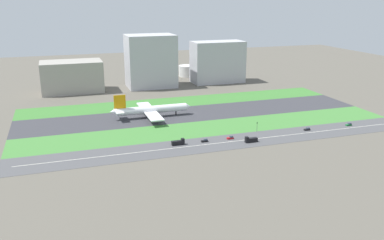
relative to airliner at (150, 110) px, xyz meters
The scene contains 20 objects.
ground_plane 37.52m from the airliner, ahead, with size 800.00×800.00×0.00m, color #5B564C.
runway 37.51m from the airliner, ahead, with size 280.00×46.00×0.10m, color #38383D.
grass_median_north 55.57m from the airliner, 47.94° to the left, with size 280.00×36.00×0.10m, color #3D7A33.
grass_median_south 55.57m from the airliner, 47.94° to the right, with size 280.00×36.00×0.10m, color #427F38.
highway 82.07m from the airliner, 63.12° to the right, with size 280.00×28.00×0.10m, color #4C4C4F.
highway_centerline 82.07m from the airliner, 63.12° to the right, with size 266.00×0.50×0.01m, color silver.
airliner is the anchor object (origin of this frame).
car_1 78.87m from the airliner, 59.79° to the right, with size 4.40×1.80×2.00m.
car_0 151.14m from the airliner, 26.76° to the right, with size 4.40×1.80×2.00m.
truck_0 68.23m from the airliner, 87.29° to the right, with size 8.40×2.50×4.00m.
truck_1 92.64m from the airliner, 57.45° to the right, with size 8.40×2.50×4.00m.
car_3 120.40m from the airliner, 34.42° to the right, with size 4.40×1.80×2.00m.
car_2 71.45m from the airliner, 72.62° to the right, with size 4.40×1.80×2.00m.
traffic_light 87.25m from the airliner, 43.46° to the right, with size 0.36×0.50×7.20m.
terminal_building 126.05m from the airliner, 114.94° to the left, with size 59.05×34.40×30.76m, color #9E998E.
hangar_building 119.05m from the airliner, 76.58° to the left, with size 49.77×35.28×54.26m, color #B2B2B7.
office_tower 154.14m from the airliner, 48.05° to the left, with size 56.77×27.14×45.10m, color #B2B2B7.
fuel_tank_west 167.47m from the airliner, 71.71° to the left, with size 17.50×17.50×14.89m, color silver.
fuel_tank_centre 178.72m from the airliner, 62.83° to the left, with size 20.39×20.39×12.86m, color silver.
fuel_tank_east 193.56m from the airliner, 55.23° to the left, with size 24.86×24.86×15.98m, color silver.
Camera 1 is at (-104.19, -308.50, 91.76)m, focal length 38.68 mm.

